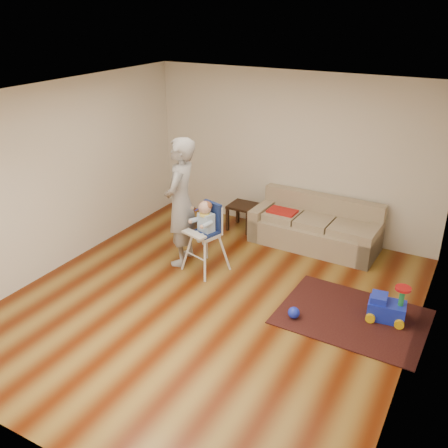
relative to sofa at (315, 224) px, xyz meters
The scene contains 9 objects.
ground 2.42m from the sofa, 105.21° to the right, with size 5.50×5.50×0.00m, color #521C06.
room_envelope 2.40m from the sofa, 109.41° to the right, with size 5.04×5.52×2.72m.
sofa is the anchor object (origin of this frame).
side_table 1.34m from the sofa, behind, with size 0.45×0.45×0.45m, color black, non-canonical shape.
area_rug 2.08m from the sofa, 56.44° to the right, with size 1.80×1.35×0.01m, color black.
ride_on_toy 2.16m from the sofa, 45.74° to the right, with size 0.45×0.32×0.49m, color #1A2ED7, non-canonical shape.
toy_ball 2.17m from the sofa, 76.97° to the right, with size 0.15×0.15×0.15m, color #1A2ED7.
high_chair 1.91m from the sofa, 126.55° to the right, with size 0.64×0.64×1.10m.
adult 2.24m from the sofa, 137.20° to the right, with size 0.71×0.46×1.94m, color #949497.
Camera 1 is at (2.88, -4.82, 3.68)m, focal length 40.00 mm.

